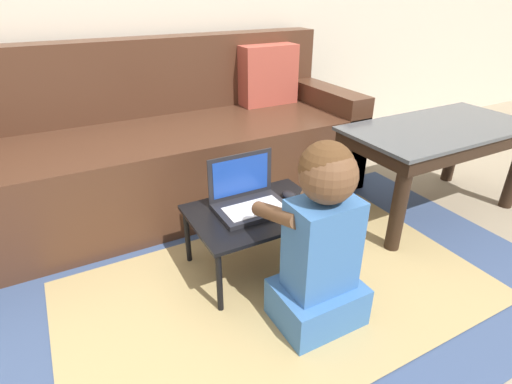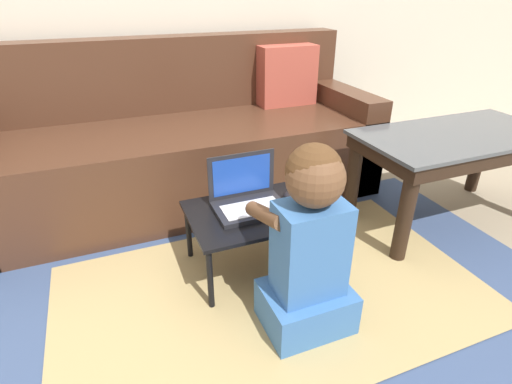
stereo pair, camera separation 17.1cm
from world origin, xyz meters
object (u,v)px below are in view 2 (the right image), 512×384
at_px(couch, 184,146).
at_px(coffee_table, 456,148).
at_px(laptop_desk, 256,217).
at_px(laptop, 248,200).
at_px(person_seated, 309,246).
at_px(computer_mouse, 291,198).

distance_m(couch, coffee_table, 1.46).
distance_m(coffee_table, laptop_desk, 1.10).
height_order(laptop, person_seated, person_seated).
xyz_separation_m(coffee_table, computer_mouse, (-0.91, 0.01, -0.10)).
distance_m(coffee_table, person_seated, 1.12).
relative_size(couch, coffee_table, 2.18).
bearing_deg(laptop_desk, couch, 98.53).
bearing_deg(laptop, computer_mouse, -4.66).
relative_size(coffee_table, person_seated, 1.40).
distance_m(couch, computer_mouse, 0.86).
distance_m(couch, laptop, 0.79).
relative_size(couch, laptop, 7.30).
bearing_deg(computer_mouse, person_seated, -108.20).
height_order(laptop, computer_mouse, laptop).
xyz_separation_m(laptop_desk, person_seated, (0.04, -0.38, 0.09)).
distance_m(laptop_desk, computer_mouse, 0.18).
relative_size(laptop, person_seated, 0.42).
xyz_separation_m(couch, laptop_desk, (0.12, -0.82, -0.04)).
xyz_separation_m(laptop_desk, computer_mouse, (0.17, 0.02, 0.05)).
bearing_deg(couch, coffee_table, -33.87).
relative_size(couch, computer_mouse, 21.06).
bearing_deg(couch, computer_mouse, -69.66).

